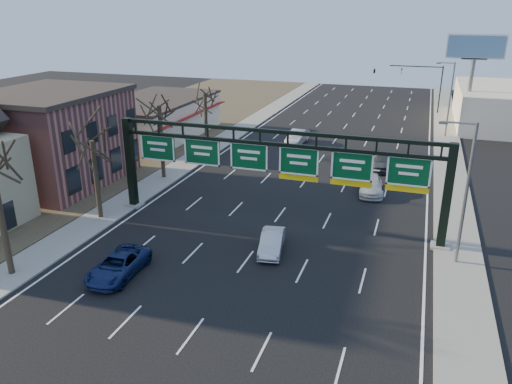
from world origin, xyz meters
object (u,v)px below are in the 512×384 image
(car_blue_suv, at_px, (118,265))
(car_white_wagon, at_px, (371,185))
(sign_gantry, at_px, (276,165))
(car_silver_sedan, at_px, (272,242))

(car_blue_suv, relative_size, car_white_wagon, 1.00)
(car_blue_suv, bearing_deg, sign_gantry, 53.85)
(sign_gantry, xyz_separation_m, car_silver_sedan, (1.00, -4.14, -3.97))
(car_blue_suv, xyz_separation_m, car_silver_sedan, (7.78, 5.89, -0.01))
(car_silver_sedan, relative_size, car_white_wagon, 0.82)
(car_blue_suv, height_order, car_silver_sedan, car_blue_suv)
(car_silver_sedan, bearing_deg, car_blue_suv, -152.91)
(car_silver_sedan, bearing_deg, sign_gantry, 93.59)
(sign_gantry, bearing_deg, car_blue_suv, -124.03)
(sign_gantry, relative_size, car_blue_suv, 5.04)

